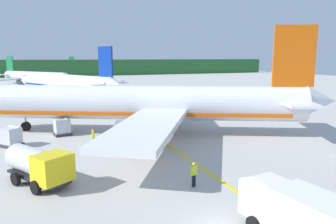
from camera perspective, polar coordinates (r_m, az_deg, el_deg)
name	(u,v)px	position (r m, az deg, el deg)	size (l,w,h in m)	color
ground	(90,104)	(61.60, -13.72, 1.40)	(240.00, 320.00, 0.20)	#B7B5AD
distant_treeline	(59,68)	(154.33, -18.86, 7.45)	(216.00, 6.00, 7.46)	#28602D
airliner_foreground	(146,104)	(36.02, -3.91, 1.50)	(38.91, 32.84, 11.90)	white
airliner_mid_apron	(65,82)	(74.97, -17.92, 5.05)	(28.76, 33.98, 10.59)	white
airliner_far_taxiway	(34,76)	(109.11, -22.76, 5.87)	(22.89, 26.74, 9.07)	silver
airliner_distant	(91,67)	(197.67, -13.54, 7.75)	(29.12, 24.62, 9.01)	silver
service_truck_fuel	(304,216)	(16.27, 23.05, -16.76)	(2.99, 6.34, 2.64)	white
service_truck_catering	(39,164)	(23.58, -22.11, -8.66)	(4.50, 5.61, 2.40)	yellow
cargo_container_near	(62,127)	(37.31, -18.35, -2.53)	(2.02, 2.02, 1.98)	#333338
cargo_container_far	(11,137)	(34.47, -26.16, -4.04)	(2.32, 2.32, 1.96)	#333338
crew_marshaller	(93,136)	(31.59, -13.22, -4.23)	(0.26, 0.63, 1.78)	#191E33
crew_loader_left	(194,173)	(21.60, 4.64, -10.72)	(0.60, 0.36, 1.70)	#191E33
crew_loader_right	(265,183)	(20.84, 16.98, -11.97)	(0.59, 0.39, 1.67)	#191E33
apron_guide_line	(165,143)	(32.44, -0.59, -5.51)	(0.30, 60.00, 0.01)	yellow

